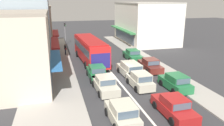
# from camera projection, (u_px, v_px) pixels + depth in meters

# --- Properties ---
(ground_plane) EXTENTS (140.00, 140.00, 0.00)m
(ground_plane) POSITION_uv_depth(u_px,v_px,m) (119.00, 82.00, 22.86)
(ground_plane) COLOR #2D2D30
(lane_centre_line) EXTENTS (0.20, 28.00, 0.01)m
(lane_centre_line) POSITION_uv_depth(u_px,v_px,m) (109.00, 70.00, 26.57)
(lane_centre_line) COLOR silver
(lane_centre_line) RESTS_ON ground
(sidewalk_left) EXTENTS (5.20, 44.00, 0.14)m
(sidewalk_left) POSITION_uv_depth(u_px,v_px,m) (52.00, 69.00, 26.72)
(sidewalk_left) COLOR gray
(sidewalk_left) RESTS_ON ground
(kerb_right) EXTENTS (2.80, 44.00, 0.12)m
(kerb_right) POSITION_uv_depth(u_px,v_px,m) (150.00, 62.00, 29.95)
(kerb_right) COLOR gray
(kerb_right) RESTS_ON ground
(shopfront_corner_near) EXTENTS (7.99, 8.15, 7.27)m
(shopfront_corner_near) POSITION_uv_depth(u_px,v_px,m) (11.00, 52.00, 19.94)
(shopfront_corner_near) COLOR beige
(shopfront_corner_near) RESTS_ON ground
(shopfront_mid_block) EXTENTS (8.17, 9.27, 8.63)m
(shopfront_mid_block) POSITION_uv_depth(u_px,v_px,m) (22.00, 32.00, 28.10)
(shopfront_mid_block) COLOR #84939E
(shopfront_mid_block) RESTS_ON ground
(shopfront_far_end) EXTENTS (8.57, 8.29, 7.31)m
(shopfront_far_end) POSITION_uv_depth(u_px,v_px,m) (29.00, 28.00, 36.69)
(shopfront_far_end) COLOR #B2A38E
(shopfront_far_end) RESTS_ON ground
(building_right_far) EXTENTS (9.86, 13.92, 7.80)m
(building_right_far) POSITION_uv_depth(u_px,v_px,m) (145.00, 23.00, 43.31)
(building_right_far) COLOR silver
(building_right_far) RESTS_ON ground
(city_bus) EXTENTS (3.18, 10.98, 3.23)m
(city_bus) POSITION_uv_depth(u_px,v_px,m) (90.00, 49.00, 29.61)
(city_bus) COLOR red
(city_bus) RESTS_ON ground
(sedan_adjacent_lane_trail) EXTENTS (2.01, 4.26, 1.47)m
(sedan_adjacent_lane_trail) POSITION_uv_depth(u_px,v_px,m) (105.00, 84.00, 20.35)
(sedan_adjacent_lane_trail) COLOR #B7B29E
(sedan_adjacent_lane_trail) RESTS_ON ground
(wagon_queue_gap_filler) EXTENTS (2.06, 4.56, 1.58)m
(wagon_queue_gap_filler) POSITION_uv_depth(u_px,v_px,m) (130.00, 70.00, 24.39)
(wagon_queue_gap_filler) COLOR #B7B29E
(wagon_queue_gap_filler) RESTS_ON ground
(sedan_behind_bus_near) EXTENTS (1.94, 4.22, 1.47)m
(sedan_behind_bus_near) POSITION_uv_depth(u_px,v_px,m) (174.00, 107.00, 16.05)
(sedan_behind_bus_near) COLOR maroon
(sedan_behind_bus_near) RESTS_ON ground
(sedan_behind_bus_mid) EXTENTS (1.92, 4.21, 1.47)m
(sedan_behind_bus_mid) POSITION_uv_depth(u_px,v_px,m) (97.00, 73.00, 23.55)
(sedan_behind_bus_mid) COLOR #1E6638
(sedan_behind_bus_mid) RESTS_ON ground
(hatchback_adjacent_lane_lead) EXTENTS (1.87, 3.73, 1.54)m
(hatchback_adjacent_lane_lead) POSITION_uv_depth(u_px,v_px,m) (140.00, 80.00, 21.19)
(hatchback_adjacent_lane_lead) COLOR #B7B29E
(hatchback_adjacent_lane_lead) RESTS_ON ground
(hatchback_queue_far_back) EXTENTS (1.86, 3.72, 1.54)m
(hatchback_queue_far_back) POSITION_uv_depth(u_px,v_px,m) (122.00, 113.00, 15.06)
(hatchback_queue_far_back) COLOR #B7B29E
(hatchback_queue_far_back) RESTS_ON ground
(parked_hatchback_kerb_front) EXTENTS (1.92, 3.76, 1.54)m
(parked_hatchback_kerb_front) POSITION_uv_depth(u_px,v_px,m) (175.00, 82.00, 20.69)
(parked_hatchback_kerb_front) COLOR #1E6638
(parked_hatchback_kerb_front) RESTS_ON ground
(parked_sedan_kerb_second) EXTENTS (1.97, 4.24, 1.47)m
(parked_sedan_kerb_second) POSITION_uv_depth(u_px,v_px,m) (150.00, 65.00, 26.32)
(parked_sedan_kerb_second) COLOR #561E19
(parked_sedan_kerb_second) RESTS_ON ground
(parked_sedan_kerb_third) EXTENTS (1.95, 4.23, 1.47)m
(parked_sedan_kerb_third) POSITION_uv_depth(u_px,v_px,m) (133.00, 55.00, 31.14)
(parked_sedan_kerb_third) COLOR #1E6638
(parked_sedan_kerb_third) RESTS_ON ground
(traffic_light_downstreet) EXTENTS (0.32, 0.24, 4.20)m
(traffic_light_downstreet) POSITION_uv_depth(u_px,v_px,m) (65.00, 30.00, 40.81)
(traffic_light_downstreet) COLOR gray
(traffic_light_downstreet) RESTS_ON ground
(pedestrian_with_handbag_near) EXTENTS (0.38, 0.65, 1.63)m
(pedestrian_with_handbag_near) POSITION_uv_depth(u_px,v_px,m) (65.00, 49.00, 33.34)
(pedestrian_with_handbag_near) COLOR #232838
(pedestrian_with_handbag_near) RESTS_ON sidewalk_left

